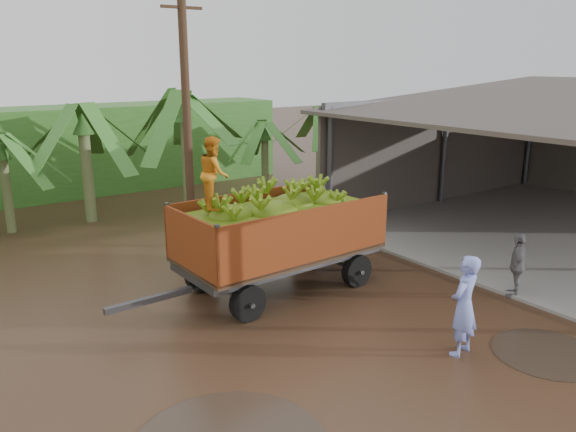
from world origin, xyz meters
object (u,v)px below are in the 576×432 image
object	(u,v)px
banana_trailer	(279,231)
man_blue	(464,306)
utility_pole	(187,122)
man_grey	(517,265)

from	to	relation	value
banana_trailer	man_blue	distance (m)	4.73
man_blue	utility_pole	world-z (taller)	utility_pole
man_grey	utility_pole	size ratio (longest dim) A/B	0.21
banana_trailer	man_blue	xyz separation A→B (m)	(1.00, -4.60, -0.48)
man_grey	banana_trailer	bearing A→B (deg)	-73.13
banana_trailer	utility_pole	world-z (taller)	utility_pole
man_blue	man_grey	size ratio (longest dim) A/B	1.26
man_grey	utility_pole	xyz separation A→B (m)	(-4.50, 7.81, 2.94)
utility_pole	man_blue	bearing A→B (deg)	-82.01
man_grey	utility_pole	distance (m)	9.48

